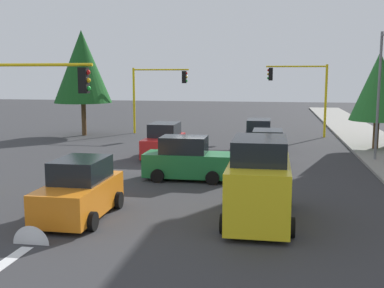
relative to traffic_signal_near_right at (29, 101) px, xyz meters
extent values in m
plane|color=#353538|center=(-6.00, 5.63, -3.75)|extent=(120.00, 120.00, 0.00)
cube|color=silver|center=(6.30, 2.63, -3.75)|extent=(2.20, 0.36, 0.01)
cone|color=silver|center=(5.00, 2.63, -3.75)|extent=(0.01, 1.10, 1.10)
cylinder|color=yellow|center=(0.00, 0.38, 1.37)|extent=(0.12, 4.50, 0.12)
cube|color=black|center=(0.00, 2.27, 0.79)|extent=(0.36, 0.32, 0.96)
sphere|color=red|center=(0.00, 2.45, 1.09)|extent=(0.18, 0.18, 0.18)
sphere|color=yellow|center=(0.00, 2.45, 0.79)|extent=(0.18, 0.18, 0.18)
sphere|color=green|center=(0.00, 2.45, 0.49)|extent=(0.18, 0.18, 0.18)
cylinder|color=yellow|center=(-20.00, -1.87, -1.12)|extent=(0.18, 0.18, 5.27)
cylinder|color=yellow|center=(-20.00, 0.38, 1.37)|extent=(0.12, 4.50, 0.12)
cube|color=black|center=(-20.00, 2.27, 0.79)|extent=(0.36, 0.32, 0.96)
sphere|color=red|center=(-20.00, 2.45, 1.09)|extent=(0.18, 0.18, 0.18)
sphere|color=yellow|center=(-20.00, 2.45, 0.79)|extent=(0.18, 0.18, 0.18)
sphere|color=green|center=(-20.00, 2.45, 0.49)|extent=(0.18, 0.18, 0.18)
cylinder|color=yellow|center=(-20.00, 13.13, -1.00)|extent=(0.18, 0.18, 5.50)
cylinder|color=yellow|center=(-20.00, 10.88, 1.60)|extent=(0.12, 4.50, 0.12)
cube|color=black|center=(-20.00, 8.99, 1.02)|extent=(0.36, 0.32, 0.96)
sphere|color=red|center=(-20.00, 8.81, 1.32)|extent=(0.18, 0.18, 0.18)
sphere|color=yellow|center=(-20.00, 8.81, 1.02)|extent=(0.18, 0.18, 0.18)
sphere|color=green|center=(-20.00, 8.81, 0.72)|extent=(0.18, 0.18, 0.18)
cylinder|color=slate|center=(-10.00, 14.83, -0.25)|extent=(0.14, 0.14, 7.00)
cylinder|color=brown|center=(-18.00, -5.37, -2.37)|extent=(0.36, 0.36, 2.77)
cone|color=#19511E|center=(-18.00, -5.37, 1.59)|extent=(4.43, 4.43, 5.54)
cylinder|color=brown|center=(-14.00, 15.63, -2.69)|extent=(0.36, 0.36, 2.12)
cone|color=#28752D|center=(-14.00, 15.63, 0.28)|extent=(3.39, 3.39, 4.23)
cube|color=yellow|center=(1.60, 8.89, -2.66)|extent=(4.80, 1.90, 1.85)
cube|color=black|center=(1.84, 8.89, -1.36)|extent=(2.50, 1.67, 0.76)
cylinder|color=black|center=(0.11, 7.88, -3.45)|extent=(0.60, 0.20, 0.60)
cylinder|color=black|center=(0.11, 9.90, -3.45)|extent=(0.60, 0.20, 0.60)
cylinder|color=black|center=(3.08, 7.88, -3.45)|extent=(0.60, 0.20, 0.60)
cylinder|color=black|center=(3.08, 9.90, -3.45)|extent=(0.60, 0.20, 0.60)
cube|color=#1E7238|center=(-4.00, 5.51, -3.06)|extent=(1.65, 3.97, 1.05)
cube|color=black|center=(-4.00, 5.31, -2.16)|extent=(1.45, 2.06, 0.76)
cylinder|color=black|center=(-4.89, 6.74, -3.45)|extent=(0.20, 0.60, 0.60)
cylinder|color=black|center=(-3.11, 6.74, -3.45)|extent=(0.20, 0.60, 0.60)
cylinder|color=black|center=(-4.89, 4.28, -3.45)|extent=(0.20, 0.60, 0.60)
cylinder|color=black|center=(-3.11, 4.28, -3.45)|extent=(0.20, 0.60, 0.60)
cube|color=red|center=(-9.45, 3.08, -3.06)|extent=(4.17, 1.75, 1.05)
cube|color=black|center=(-9.66, 3.08, -2.16)|extent=(2.17, 1.54, 0.76)
cylinder|color=black|center=(-8.16, 4.02, -3.45)|extent=(0.60, 0.20, 0.60)
cylinder|color=black|center=(-8.16, 2.15, -3.45)|extent=(0.60, 0.20, 0.60)
cylinder|color=black|center=(-10.74, 4.02, -3.45)|extent=(0.60, 0.20, 0.60)
cylinder|color=black|center=(-10.74, 2.15, -3.45)|extent=(0.60, 0.20, 0.60)
cube|color=black|center=(-13.04, 8.40, -3.06)|extent=(4.09, 1.63, 1.05)
cube|color=black|center=(-12.84, 8.40, -2.16)|extent=(2.13, 1.43, 0.76)
cylinder|color=black|center=(-14.31, 7.53, -3.45)|extent=(0.60, 0.20, 0.60)
cylinder|color=black|center=(-14.31, 9.27, -3.45)|extent=(0.60, 0.20, 0.60)
cylinder|color=black|center=(-11.77, 7.53, -3.45)|extent=(0.60, 0.20, 0.60)
cylinder|color=black|center=(-11.77, 9.27, -3.45)|extent=(0.60, 0.20, 0.60)
cube|color=orange|center=(2.31, 2.96, -3.06)|extent=(4.00, 1.75, 1.05)
cube|color=black|center=(2.11, 2.96, -2.16)|extent=(2.08, 1.54, 0.76)
cylinder|color=black|center=(3.55, 3.89, -3.45)|extent=(0.60, 0.20, 0.60)
cylinder|color=black|center=(3.55, 2.02, -3.45)|extent=(0.60, 0.20, 0.60)
cylinder|color=black|center=(1.07, 3.89, -3.45)|extent=(0.60, 0.20, 0.60)
cylinder|color=black|center=(1.07, 2.02, -3.45)|extent=(0.60, 0.20, 0.60)
cube|color=#B2B5BA|center=(-7.43, 9.03, -3.06)|extent=(3.75, 1.68, 1.05)
cube|color=black|center=(-7.25, 9.03, -2.16)|extent=(1.95, 1.48, 0.76)
cylinder|color=black|center=(-8.60, 8.13, -3.45)|extent=(0.60, 0.20, 0.60)
cylinder|color=black|center=(-8.60, 9.93, -3.45)|extent=(0.60, 0.20, 0.60)
cylinder|color=black|center=(-6.27, 8.13, -3.45)|extent=(0.60, 0.20, 0.60)
cylinder|color=black|center=(-6.27, 9.93, -3.45)|extent=(0.60, 0.20, 0.60)
camera|label=1|loc=(16.77, 9.30, 1.03)|focal=44.07mm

